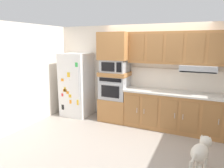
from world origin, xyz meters
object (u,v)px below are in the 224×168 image
Objects in this scene: refrigerator at (77,85)px; built_in_oven at (115,87)px; microwave at (115,66)px; dog at (201,151)px.

refrigerator reaches higher than built_in_oven.
refrigerator is 1.29m from microwave.
built_in_oven is at bearing 71.15° from dog.
microwave is at bearing -0.77° from built_in_oven.
built_in_oven is 0.56m from microwave.
microwave is (1.15, 0.07, 0.58)m from refrigerator.
built_in_oven reaches higher than dog.
dog is (2.17, -1.52, -0.54)m from built_in_oven.
dog is at bearing -35.09° from microwave.
refrigerator is at bearing 82.57° from dog.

